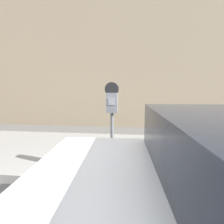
% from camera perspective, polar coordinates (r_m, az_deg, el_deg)
% --- Properties ---
extents(sidewalk, '(24.00, 2.80, 0.15)m').
position_cam_1_polar(sidewalk, '(4.19, 7.29, -13.36)').
color(sidewalk, '#9E9B96').
rests_on(sidewalk, ground_plane).
extents(building_facade, '(24.00, 0.30, 6.94)m').
position_cam_1_polar(building_facade, '(7.39, 7.47, 22.53)').
color(building_facade, tan).
rests_on(building_facade, ground_plane).
extents(parking_meter, '(0.21, 0.16, 1.52)m').
position_cam_1_polar(parking_meter, '(2.76, -0.00, 2.16)').
color(parking_meter, slate).
rests_on(parking_meter, sidewalk).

